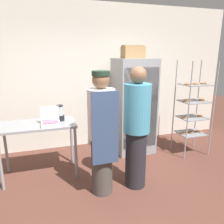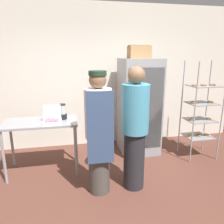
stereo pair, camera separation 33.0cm
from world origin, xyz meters
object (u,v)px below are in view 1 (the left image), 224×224
Objects in this scene: person_customer at (137,128)px; cardboard_storage_box at (133,52)px; donut_box at (50,122)px; person_baker at (102,133)px; blender_pitcher at (60,114)px; refrigerator at (133,106)px; baking_rack at (193,109)px.

cardboard_storage_box is at bearing 70.59° from person_customer.
person_customer is (1.16, -0.57, -0.03)m from donut_box.
blender_pitcher is at bearing 121.18° from person_baker.
person_baker is at bearing -42.48° from donut_box.
blender_pitcher is 0.62× the size of cardboard_storage_box.
baking_rack is at bearing -24.43° from refrigerator.
donut_box is at bearing -128.28° from blender_pitcher.
blender_pitcher is at bearing 142.18° from person_customer.
cardboard_storage_box reaches higher than person_customer.
person_baker is at bearing -126.49° from cardboard_storage_box.
donut_box is 1.08× the size of blender_pitcher.
person_customer is (0.52, 0.02, 0.01)m from person_baker.
person_customer reaches higher than blender_pitcher.
person_customer is at bearing 2.15° from person_baker.
baking_rack is at bearing -28.11° from cardboard_storage_box.
blender_pitcher is 0.93m from person_baker.
refrigerator is at bearing 155.57° from baking_rack.
refrigerator is 6.71× the size of donut_box.
cardboard_storage_box is (1.62, 0.73, 1.03)m from donut_box.
cardboard_storage_box reaches higher than donut_box.
person_customer reaches higher than person_baker.
baking_rack is at bearing 26.05° from person_customer.
baking_rack is at bearing 3.61° from donut_box.
person_customer is (-0.46, -1.30, -1.06)m from cardboard_storage_box.
baking_rack is 2.68m from donut_box.
donut_box is 2.06m from cardboard_storage_box.
blender_pitcher is 1.83m from cardboard_storage_box.
refrigerator is at bearing 21.67° from donut_box.
donut_box is 0.67× the size of cardboard_storage_box.
cardboard_storage_box is 1.74m from person_customer.
person_customer is at bearing -110.81° from refrigerator.
person_baker is at bearing -159.52° from baking_rack.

